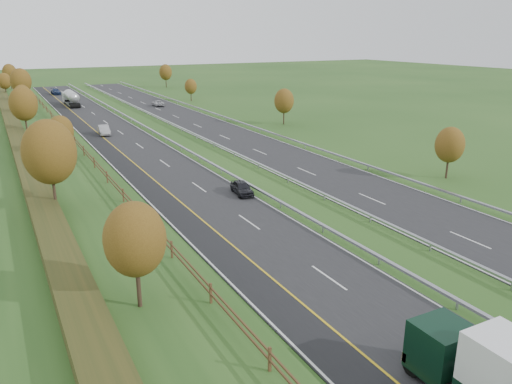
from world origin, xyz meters
TOP-DOWN VIEW (x-y plane):
  - ground at (8.00, 55.00)m, footprint 400.00×400.00m
  - near_carriageway at (0.00, 60.00)m, footprint 10.50×200.00m
  - far_carriageway at (16.50, 60.00)m, footprint 10.50×200.00m
  - hard_shoulder at (-3.75, 60.00)m, footprint 3.00×200.00m
  - lane_markings at (6.40, 59.88)m, footprint 26.75×200.00m
  - embankment_left at (-13.00, 60.00)m, footprint 12.00×200.00m
  - hedge_left at (-15.00, 60.00)m, footprint 2.20×180.00m
  - fence_left at (-8.50, 59.59)m, footprint 0.12×189.06m
  - median_barrier_near at (5.70, 60.00)m, footprint 0.32×200.00m
  - median_barrier_far at (10.80, 60.00)m, footprint 0.32×200.00m
  - outer_barrier_far at (22.30, 60.00)m, footprint 0.32×200.00m
  - trees_left at (-12.64, 56.63)m, footprint 6.64×164.30m
  - trees_far at (29.80, 89.21)m, footprint 8.45×118.60m
  - road_tanker at (-0.82, 110.00)m, footprint 2.40×11.22m
  - car_dark_near at (4.32, 30.60)m, footprint 2.14×4.19m
  - car_silver_mid at (-1.60, 70.28)m, footprint 2.02×4.85m
  - car_small_far at (-1.19, 135.70)m, footprint 2.24×5.35m
  - car_oncoming at (16.79, 99.74)m, footprint 2.73×5.00m

SIDE VIEW (x-z plane):
  - ground at x=8.00m, z-range 0.00..0.00m
  - near_carriageway at x=0.00m, z-range 0.00..0.04m
  - far_carriageway at x=16.50m, z-range 0.00..0.04m
  - hard_shoulder at x=-3.75m, z-range 0.00..0.04m
  - lane_markings at x=6.40m, z-range 0.04..0.05m
  - median_barrier_near at x=5.70m, z-range 0.26..0.97m
  - median_barrier_far at x=10.80m, z-range 0.26..0.97m
  - outer_barrier_far at x=22.30m, z-range 0.26..0.97m
  - car_oncoming at x=16.79m, z-range 0.04..1.37m
  - car_dark_near at x=4.32m, z-range 0.04..1.41m
  - car_small_far at x=-1.19m, z-range 0.04..1.58m
  - car_silver_mid at x=-1.60m, z-range 0.04..1.60m
  - embankment_left at x=-13.00m, z-range 0.00..2.00m
  - road_tanker at x=-0.82m, z-range 0.13..3.59m
  - hedge_left at x=-15.00m, z-range 2.00..3.10m
  - fence_left at x=-8.50m, z-range 2.13..3.33m
  - trees_far at x=29.80m, z-range 0.69..7.81m
  - trees_left at x=-12.64m, z-range 2.53..10.20m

